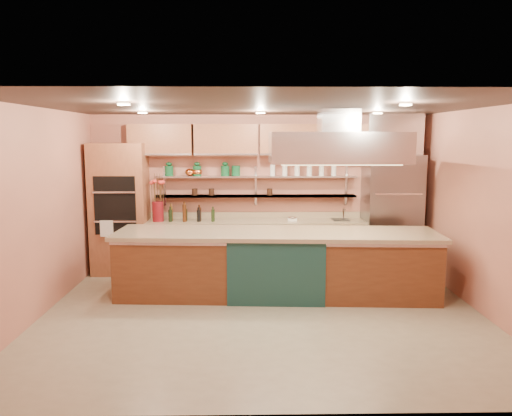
{
  "coord_description": "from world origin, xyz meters",
  "views": [
    {
      "loc": [
        -0.21,
        -6.55,
        2.4
      ],
      "look_at": [
        -0.07,
        1.0,
        1.33
      ],
      "focal_mm": 35.0,
      "sensor_mm": 36.0,
      "label": 1
    }
  ],
  "objects_px": {
    "refrigerator": "(391,214)",
    "green_canister": "(236,171)",
    "kitchen_scale": "(292,218)",
    "copper_kettle": "(190,172)",
    "flower_vase": "(158,211)",
    "island": "(276,264)"
  },
  "relations": [
    {
      "from": "island",
      "to": "copper_kettle",
      "type": "bearing_deg",
      "value": 136.51
    },
    {
      "from": "kitchen_scale",
      "to": "copper_kettle",
      "type": "relative_size",
      "value": 0.98
    },
    {
      "from": "island",
      "to": "kitchen_scale",
      "type": "relative_size",
      "value": 29.5
    },
    {
      "from": "copper_kettle",
      "to": "refrigerator",
      "type": "bearing_deg",
      "value": -3.67
    },
    {
      "from": "island",
      "to": "green_canister",
      "type": "xyz_separation_m",
      "value": [
        -0.63,
        1.55,
        1.31
      ]
    },
    {
      "from": "kitchen_scale",
      "to": "flower_vase",
      "type": "bearing_deg",
      "value": -170.47
    },
    {
      "from": "island",
      "to": "kitchen_scale",
      "type": "bearing_deg",
      "value": 78.0
    },
    {
      "from": "refrigerator",
      "to": "kitchen_scale",
      "type": "bearing_deg",
      "value": 179.67
    },
    {
      "from": "green_canister",
      "to": "refrigerator",
      "type": "bearing_deg",
      "value": -4.77
    },
    {
      "from": "island",
      "to": "copper_kettle",
      "type": "relative_size",
      "value": 28.83
    },
    {
      "from": "kitchen_scale",
      "to": "copper_kettle",
      "type": "distance_m",
      "value": 2.01
    },
    {
      "from": "copper_kettle",
      "to": "green_canister",
      "type": "height_order",
      "value": "green_canister"
    },
    {
      "from": "refrigerator",
      "to": "green_canister",
      "type": "distance_m",
      "value": 2.87
    },
    {
      "from": "kitchen_scale",
      "to": "green_canister",
      "type": "bearing_deg",
      "value": 177.08
    },
    {
      "from": "island",
      "to": "copper_kettle",
      "type": "xyz_separation_m",
      "value": [
        -1.46,
        1.55,
        1.29
      ]
    },
    {
      "from": "flower_vase",
      "to": "island",
      "type": "bearing_deg",
      "value": -33.56
    },
    {
      "from": "kitchen_scale",
      "to": "refrigerator",
      "type": "bearing_deg",
      "value": 9.2
    },
    {
      "from": "refrigerator",
      "to": "copper_kettle",
      "type": "relative_size",
      "value": 12.75
    },
    {
      "from": "island",
      "to": "kitchen_scale",
      "type": "height_order",
      "value": "kitchen_scale"
    },
    {
      "from": "flower_vase",
      "to": "green_canister",
      "type": "xyz_separation_m",
      "value": [
        1.37,
        0.22,
        0.7
      ]
    },
    {
      "from": "kitchen_scale",
      "to": "copper_kettle",
      "type": "height_order",
      "value": "copper_kettle"
    },
    {
      "from": "flower_vase",
      "to": "kitchen_scale",
      "type": "bearing_deg",
      "value": 0.0
    }
  ]
}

